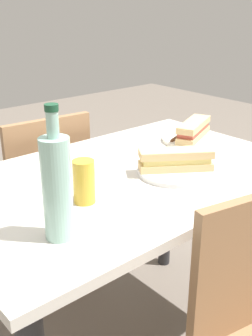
{
  "coord_description": "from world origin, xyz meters",
  "views": [
    {
      "loc": [
        -0.81,
        -0.95,
        1.29
      ],
      "look_at": [
        0.0,
        0.0,
        0.78
      ],
      "focal_mm": 44.0,
      "sensor_mm": 36.0,
      "label": 1
    }
  ],
  "objects_px": {
    "beer_glass": "(84,182)",
    "dining_table": "(126,207)",
    "knife_near": "(179,136)",
    "knife_far": "(168,162)",
    "plate_far": "(175,171)",
    "chair_far": "(43,192)",
    "plate_near": "(193,140)",
    "baguette_sandwich_near": "(194,130)",
    "baguette_sandwich_far": "(176,160)",
    "water_bottle": "(57,186)"
  },
  "relations": [
    {
      "from": "dining_table",
      "to": "knife_far",
      "type": "bearing_deg",
      "value": -18.76
    },
    {
      "from": "knife_far",
      "to": "plate_far",
      "type": "bearing_deg",
      "value": -113.12
    },
    {
      "from": "plate_far",
      "to": "baguette_sandwich_far",
      "type": "xyz_separation_m",
      "value": [
        0.0,
        -0.0,
        0.04
      ]
    },
    {
      "from": "baguette_sandwich_near",
      "to": "knife_far",
      "type": "distance_m",
      "value": 0.31
    },
    {
      "from": "chair_far",
      "to": "knife_near",
      "type": "xyz_separation_m",
      "value": [
        0.4,
        -0.45,
        0.29
      ]
    },
    {
      "from": "knife_near",
      "to": "knife_far",
      "type": "height_order",
      "value": "same"
    },
    {
      "from": "plate_near",
      "to": "baguette_sandwich_far",
      "type": "distance_m",
      "value": 0.35
    },
    {
      "from": "baguette_sandwich_near",
      "to": "dining_table",
      "type": "bearing_deg",
      "value": -169.6
    },
    {
      "from": "chair_far",
      "to": "plate_near",
      "type": "relative_size",
      "value": 3.44
    },
    {
      "from": "knife_near",
      "to": "knife_far",
      "type": "relative_size",
      "value": 1.23
    },
    {
      "from": "plate_near",
      "to": "dining_table",
      "type": "bearing_deg",
      "value": -169.6
    },
    {
      "from": "plate_far",
      "to": "water_bottle",
      "type": "bearing_deg",
      "value": -170.07
    },
    {
      "from": "plate_far",
      "to": "knife_far",
      "type": "bearing_deg",
      "value": 66.88
    },
    {
      "from": "beer_glass",
      "to": "chair_far",
      "type": "bearing_deg",
      "value": 71.7
    },
    {
      "from": "plate_far",
      "to": "baguette_sandwich_far",
      "type": "height_order",
      "value": "baguette_sandwich_far"
    },
    {
      "from": "dining_table",
      "to": "knife_far",
      "type": "distance_m",
      "value": 0.21
    },
    {
      "from": "chair_far",
      "to": "plate_near",
      "type": "distance_m",
      "value": 0.71
    },
    {
      "from": "baguette_sandwich_far",
      "to": "knife_far",
      "type": "relative_size",
      "value": 1.69
    },
    {
      "from": "plate_near",
      "to": "water_bottle",
      "type": "xyz_separation_m",
      "value": [
        -0.8,
        -0.27,
        0.13
      ]
    },
    {
      "from": "dining_table",
      "to": "baguette_sandwich_near",
      "type": "height_order",
      "value": "baguette_sandwich_near"
    },
    {
      "from": "plate_near",
      "to": "beer_glass",
      "type": "relative_size",
      "value": 1.99
    },
    {
      "from": "water_bottle",
      "to": "plate_near",
      "type": "bearing_deg",
      "value": 18.64
    },
    {
      "from": "knife_near",
      "to": "water_bottle",
      "type": "distance_m",
      "value": 0.83
    },
    {
      "from": "chair_far",
      "to": "water_bottle",
      "type": "relative_size",
      "value": 2.62
    },
    {
      "from": "plate_far",
      "to": "knife_far",
      "type": "relative_size",
      "value": 1.77
    },
    {
      "from": "baguette_sandwich_near",
      "to": "knife_far",
      "type": "bearing_deg",
      "value": -155.14
    },
    {
      "from": "dining_table",
      "to": "plate_near",
      "type": "distance_m",
      "value": 0.45
    },
    {
      "from": "knife_far",
      "to": "water_bottle",
      "type": "height_order",
      "value": "water_bottle"
    },
    {
      "from": "water_bottle",
      "to": "beer_glass",
      "type": "distance_m",
      "value": 0.2
    },
    {
      "from": "dining_table",
      "to": "baguette_sandwich_near",
      "type": "xyz_separation_m",
      "value": [
        0.42,
        0.08,
        0.17
      ]
    },
    {
      "from": "knife_near",
      "to": "chair_far",
      "type": "bearing_deg",
      "value": 131.66
    },
    {
      "from": "plate_far",
      "to": "beer_glass",
      "type": "distance_m",
      "value": 0.35
    },
    {
      "from": "water_bottle",
      "to": "dining_table",
      "type": "bearing_deg",
      "value": 27.1
    },
    {
      "from": "beer_glass",
      "to": "plate_near",
      "type": "bearing_deg",
      "value": 13.62
    },
    {
      "from": "beer_glass",
      "to": "dining_table",
      "type": "bearing_deg",
      "value": 19.52
    },
    {
      "from": "water_bottle",
      "to": "beer_glass",
      "type": "relative_size",
      "value": 2.61
    },
    {
      "from": "chair_far",
      "to": "dining_table",
      "type": "bearing_deg",
      "value": -89.35
    },
    {
      "from": "dining_table",
      "to": "knife_far",
      "type": "relative_size",
      "value": 8.47
    },
    {
      "from": "plate_near",
      "to": "beer_glass",
      "type": "height_order",
      "value": "beer_glass"
    },
    {
      "from": "chair_far",
      "to": "baguette_sandwich_near",
      "type": "xyz_separation_m",
      "value": [
        0.43,
        -0.49,
        0.32
      ]
    },
    {
      "from": "dining_table",
      "to": "water_bottle",
      "type": "distance_m",
      "value": 0.49
    },
    {
      "from": "baguette_sandwich_near",
      "to": "knife_far",
      "type": "height_order",
      "value": "baguette_sandwich_near"
    },
    {
      "from": "dining_table",
      "to": "beer_glass",
      "type": "bearing_deg",
      "value": -160.48
    },
    {
      "from": "plate_far",
      "to": "water_bottle",
      "type": "distance_m",
      "value": 0.52
    },
    {
      "from": "baguette_sandwich_near",
      "to": "water_bottle",
      "type": "relative_size",
      "value": 0.74
    },
    {
      "from": "dining_table",
      "to": "plate_near",
      "type": "relative_size",
      "value": 4.79
    },
    {
      "from": "baguette_sandwich_near",
      "to": "water_bottle",
      "type": "bearing_deg",
      "value": -161.36
    },
    {
      "from": "baguette_sandwich_far",
      "to": "chair_far",
      "type": "bearing_deg",
      "value": 100.98
    },
    {
      "from": "plate_far",
      "to": "knife_near",
      "type": "bearing_deg",
      "value": 40.7
    },
    {
      "from": "dining_table",
      "to": "plate_near",
      "type": "height_order",
      "value": "plate_near"
    }
  ]
}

